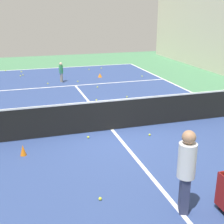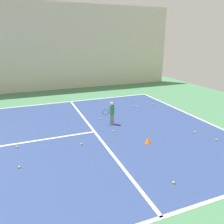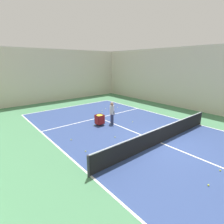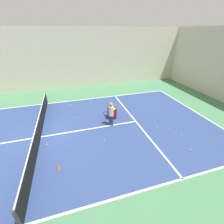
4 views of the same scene
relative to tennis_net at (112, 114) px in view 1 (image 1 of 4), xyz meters
name	(u,v)px [view 1 (image 1 of 4)]	position (x,y,z in m)	size (l,w,h in m)	color
ground_plane	(112,130)	(0.00, 0.00, -0.53)	(34.83, 34.83, 0.00)	#477F56
court_playing_area	(112,130)	(0.00, 0.00, -0.53)	(10.00, 23.27, 0.00)	navy
line_baseline_near	(60,68)	(0.00, -11.63, -0.53)	(10.00, 0.10, 0.00)	white
line_service_near	(75,85)	(0.00, -6.40, -0.53)	(10.00, 0.10, 0.00)	white
line_centre_service	(112,130)	(0.00, 0.00, -0.53)	(0.10, 12.80, 0.00)	white
tennis_net	(112,114)	(0.00, 0.00, 0.00)	(10.30, 0.10, 1.03)	#2D2D33
player_near_baseline	(61,71)	(0.56, -7.39, 0.08)	(0.28, 0.56, 1.06)	gray
coach_at_net	(186,167)	(-0.06, 4.54, 0.45)	(0.44, 0.71, 1.72)	#2D3351
training_cone_0	(100,75)	(-1.74, -7.97, -0.42)	(0.24, 0.24, 0.23)	orange
training_cone_1	(23,150)	(2.86, 1.07, -0.38)	(0.17, 0.17, 0.30)	orange
tennis_ball_0	(127,97)	(-1.77, -3.48, -0.49)	(0.07, 0.07, 0.07)	yellow
tennis_ball_1	(78,81)	(-0.28, -7.14, -0.49)	(0.07, 0.07, 0.07)	yellow
tennis_ball_2	(97,87)	(-0.97, -5.60, -0.49)	(0.07, 0.07, 0.07)	yellow
tennis_ball_4	(6,71)	(3.49, -11.44, -0.49)	(0.07, 0.07, 0.07)	yellow
tennis_ball_6	(150,135)	(-0.97, 0.84, -0.49)	(0.07, 0.07, 0.07)	yellow
tennis_ball_7	(20,76)	(2.63, -9.52, -0.49)	(0.07, 0.07, 0.07)	yellow
tennis_ball_8	(23,75)	(2.49, -9.74, -0.49)	(0.07, 0.07, 0.07)	yellow
tennis_ball_10	(21,72)	(2.55, -10.80, -0.49)	(0.07, 0.07, 0.07)	yellow
tennis_ball_11	(88,137)	(0.91, 0.46, -0.49)	(0.07, 0.07, 0.07)	yellow
tennis_ball_13	(96,100)	(-0.35, -3.39, -0.49)	(0.07, 0.07, 0.07)	yellow
tennis_ball_14	(194,152)	(-1.64, 2.33, -0.49)	(0.07, 0.07, 0.07)	yellow
tennis_ball_15	(199,93)	(-5.20, -3.06, -0.49)	(0.07, 0.07, 0.07)	yellow
tennis_ball_17	(142,76)	(-4.11, -7.37, -0.49)	(0.07, 0.07, 0.07)	yellow
tennis_ball_19	(101,68)	(-2.52, -10.52, -0.49)	(0.07, 0.07, 0.07)	yellow
tennis_ball_21	(48,84)	(1.32, -7.12, -0.49)	(0.07, 0.07, 0.07)	yellow
tennis_ball_25	(89,69)	(-1.63, -10.27, -0.49)	(0.07, 0.07, 0.07)	yellow
tennis_ball_26	(100,199)	(1.41, 3.70, -0.49)	(0.07, 0.07, 0.07)	yellow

